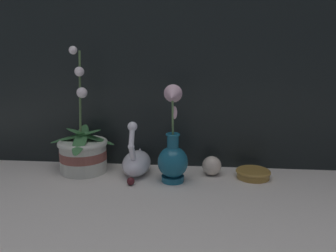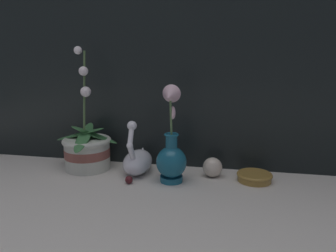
# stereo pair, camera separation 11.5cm
# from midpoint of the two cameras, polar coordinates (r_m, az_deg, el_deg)

# --- Properties ---
(ground_plane) EXTENTS (2.80, 2.80, 0.00)m
(ground_plane) POSITION_cam_midpoint_polar(r_m,az_deg,el_deg) (1.10, -4.19, -10.99)
(ground_plane) COLOR beige
(window_backdrop) EXTENTS (2.80, 0.03, 1.20)m
(window_backdrop) POSITION_cam_midpoint_polar(r_m,az_deg,el_deg) (1.27, -2.64, 19.77)
(window_backdrop) COLOR black
(window_backdrop) RESTS_ON ground_plane
(orchid_potted_plant) EXTENTS (0.26, 0.24, 0.47)m
(orchid_potted_plant) POSITION_cam_midpoint_polar(r_m,az_deg,el_deg) (1.29, -17.07, -4.23)
(orchid_potted_plant) COLOR beige
(orchid_potted_plant) RESTS_ON ground_plane
(swan_figurine) EXTENTS (0.10, 0.20, 0.21)m
(swan_figurine) POSITION_cam_midpoint_polar(r_m,az_deg,el_deg) (1.22, -8.21, -6.11)
(swan_figurine) COLOR white
(swan_figurine) RESTS_ON ground_plane
(blue_vase) EXTENTS (0.11, 0.12, 0.34)m
(blue_vase) POSITION_cam_midpoint_polar(r_m,az_deg,el_deg) (1.12, -2.11, -4.77)
(blue_vase) COLOR #195B75
(blue_vase) RESTS_ON ground_plane
(glass_sphere) EXTENTS (0.07, 0.07, 0.07)m
(glass_sphere) POSITION_cam_midpoint_polar(r_m,az_deg,el_deg) (1.21, 4.92, -6.95)
(glass_sphere) COLOR beige
(glass_sphere) RESTS_ON ground_plane
(amber_dish) EXTENTS (0.12, 0.12, 0.03)m
(amber_dish) POSITION_cam_midpoint_polar(r_m,az_deg,el_deg) (1.21, 11.97, -8.09)
(amber_dish) COLOR olive
(amber_dish) RESTS_ON ground_plane
(glass_bauble) EXTENTS (0.03, 0.03, 0.03)m
(glass_bauble) POSITION_cam_midpoint_polar(r_m,az_deg,el_deg) (1.14, -9.44, -9.53)
(glass_bauble) COLOR #4C191E
(glass_bauble) RESTS_ON ground_plane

